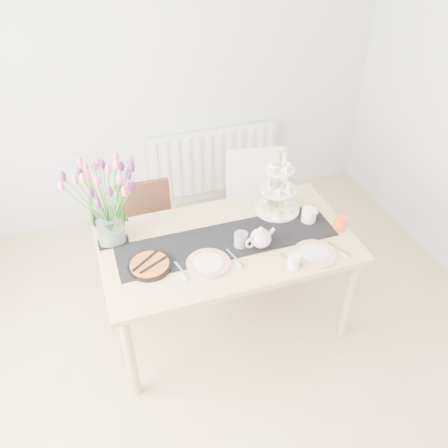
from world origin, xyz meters
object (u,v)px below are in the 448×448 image
object	(u,v)px
dining_table	(227,250)
tulip_vase	(103,189)
mug_orange	(341,223)
plate_left	(208,263)
chair_white	(258,200)
mug_grey	(241,240)
cream_jug	(309,215)
tart_tin	(150,266)
mug_white	(294,261)
teapot	(261,238)
plate_right	(315,254)
chair_brown	(149,227)
cake_stand	(278,195)
radiator	(214,161)

from	to	relation	value
dining_table	tulip_vase	bearing A→B (deg)	160.10
mug_orange	plate_left	world-z (taller)	mug_orange
chair_white	mug_grey	world-z (taller)	chair_white
tulip_vase	dining_table	bearing A→B (deg)	-19.90
cream_jug	mug_orange	world-z (taller)	same
tart_tin	mug_white	size ratio (longest dim) A/B	2.95
teapot	plate_right	xyz separation A→B (m)	(0.29, -0.18, -0.06)
tulip_vase	plate_left	bearing A→B (deg)	-39.33
chair_brown	plate_right	size ratio (longest dim) A/B	2.99
mug_grey	mug_orange	distance (m)	0.68
cream_jug	dining_table	bearing A→B (deg)	170.93
cake_stand	mug_orange	size ratio (longest dim) A/B	4.60
tulip_vase	plate_left	size ratio (longest dim) A/B	2.58
mug_orange	plate_left	bearing A→B (deg)	125.48
cake_stand	radiator	bearing A→B (deg)	92.55
plate_left	tart_tin	bearing A→B (deg)	166.33
teapot	tart_tin	world-z (taller)	teapot
chair_brown	chair_white	world-z (taller)	chair_white
tulip_vase	cream_jug	world-z (taller)	tulip_vase
tulip_vase	plate_left	xyz separation A→B (m)	(0.51, -0.42, -0.37)
teapot	plate_left	size ratio (longest dim) A/B	0.81
cream_jug	mug_orange	distance (m)	0.21
radiator	tart_tin	distance (m)	1.83
tulip_vase	mug_white	distance (m)	1.20
dining_table	tulip_vase	size ratio (longest dim) A/B	2.33
cream_jug	plate_right	xyz separation A→B (m)	(-0.12, -0.32, -0.04)
cream_jug	mug_grey	world-z (taller)	mug_grey
tulip_vase	mug_orange	xyz separation A→B (m)	(1.43, -0.37, -0.33)
radiator	mug_orange	bearing A→B (deg)	-77.11
tulip_vase	mug_grey	world-z (taller)	tulip_vase
cream_jug	plate_left	world-z (taller)	cream_jug
radiator	cake_stand	distance (m)	1.35
radiator	plate_right	world-z (taller)	plate_right
dining_table	chair_brown	xyz separation A→B (m)	(-0.40, 0.68, -0.22)
teapot	chair_brown	bearing A→B (deg)	110.35
cake_stand	plate_left	distance (m)	0.72
chair_white	cake_stand	xyz separation A→B (m)	(-0.04, -0.43, 0.33)
teapot	mug_grey	bearing A→B (deg)	143.86
cream_jug	teapot	bearing A→B (deg)	-172.23
chair_white	plate_right	world-z (taller)	chair_white
plate_left	chair_brown	bearing A→B (deg)	104.62
tulip_vase	mug_grey	bearing A→B (deg)	-23.22
tulip_vase	teapot	world-z (taller)	tulip_vase
dining_table	cream_jug	bearing A→B (deg)	2.50
tart_tin	chair_brown	bearing A→B (deg)	81.39
chair_brown	mug_orange	world-z (taller)	mug_orange
radiator	cream_jug	size ratio (longest dim) A/B	12.34
mug_grey	plate_right	world-z (taller)	mug_grey
radiator	mug_white	bearing A→B (deg)	-92.39
chair_white	mug_white	world-z (taller)	chair_white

